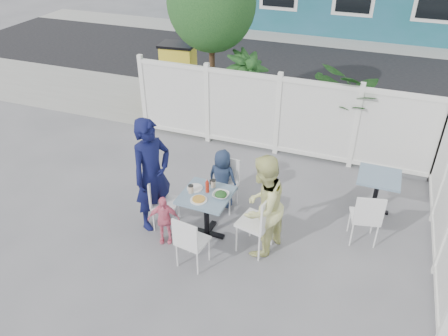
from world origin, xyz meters
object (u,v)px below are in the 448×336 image
(chair_near, at_px, (189,239))
(chair_left, at_px, (160,198))
(chair_back, at_px, (226,180))
(toddler, at_px, (164,220))
(utility_cabinet, at_px, (179,75))
(main_table, at_px, (206,203))
(man, at_px, (152,175))
(boy, at_px, (222,179))
(spare_table, at_px, (378,184))
(woman, at_px, (262,206))
(chair_right, at_px, (261,219))

(chair_near, bearing_deg, chair_left, 147.44)
(chair_back, xyz_separation_m, toddler, (-0.54, -1.15, -0.10))
(utility_cabinet, distance_m, chair_near, 5.67)
(utility_cabinet, height_order, main_table, utility_cabinet)
(man, bearing_deg, boy, -21.03)
(spare_table, bearing_deg, man, -154.64)
(woman, xyz_separation_m, toddler, (-1.38, -0.32, -0.38))
(utility_cabinet, height_order, toddler, utility_cabinet)
(main_table, distance_m, spare_table, 2.76)
(chair_right, height_order, chair_back, chair_right)
(main_table, relative_size, chair_right, 0.74)
(man, distance_m, boy, 1.21)
(chair_back, bearing_deg, chair_right, 137.56)
(boy, relative_size, toddler, 1.28)
(main_table, bearing_deg, chair_right, -4.72)
(utility_cabinet, xyz_separation_m, man, (1.65, -4.38, 0.20))
(utility_cabinet, distance_m, main_table, 5.01)
(woman, height_order, toddler, woman)
(chair_right, height_order, woman, woman)
(spare_table, height_order, woman, woman)
(chair_back, xyz_separation_m, man, (-0.86, -0.82, 0.41))
(boy, xyz_separation_m, toddler, (-0.49, -1.14, -0.11))
(woman, bearing_deg, utility_cabinet, -125.82)
(chair_back, height_order, man, man)
(man, bearing_deg, chair_left, -68.30)
(toddler, bearing_deg, spare_table, 11.85)
(boy, height_order, toddler, boy)
(chair_left, bearing_deg, boy, 125.97)
(chair_left, bearing_deg, spare_table, 103.00)
(chair_left, xyz_separation_m, toddler, (0.22, -0.33, -0.10))
(chair_right, relative_size, toddler, 1.26)
(chair_right, distance_m, man, 1.72)
(man, bearing_deg, utility_cabinet, 44.25)
(main_table, xyz_separation_m, woman, (0.86, -0.04, 0.20))
(chair_left, height_order, chair_right, chair_right)
(chair_left, relative_size, chair_back, 1.01)
(man, bearing_deg, spare_table, -40.97)
(chair_back, relative_size, man, 0.47)
(spare_table, xyz_separation_m, chair_back, (-2.31, -0.68, -0.03))
(woman, bearing_deg, chair_left, -73.35)
(chair_back, xyz_separation_m, woman, (0.84, -0.83, 0.28))
(chair_back, distance_m, boy, 0.06)
(utility_cabinet, distance_m, spare_table, 5.61)
(boy, distance_m, toddler, 1.25)
(chair_left, distance_m, chair_right, 1.60)
(boy, bearing_deg, chair_left, 53.82)
(utility_cabinet, height_order, chair_right, utility_cabinet)
(chair_left, distance_m, toddler, 0.41)
(main_table, relative_size, spare_table, 1.10)
(spare_table, height_order, boy, boy)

